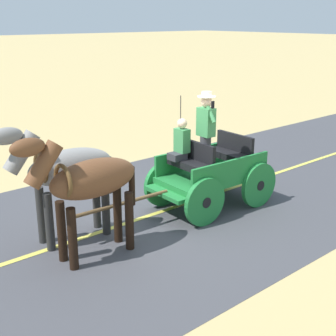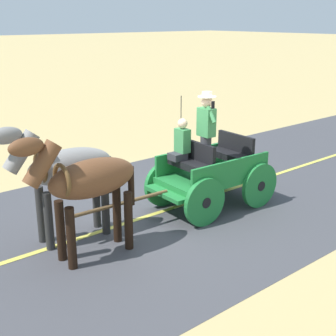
{
  "view_description": "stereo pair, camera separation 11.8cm",
  "coord_description": "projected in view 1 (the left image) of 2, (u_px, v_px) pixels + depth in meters",
  "views": [
    {
      "loc": [
        -6.94,
        5.95,
        3.86
      ],
      "look_at": [
        -0.42,
        0.37,
        1.1
      ],
      "focal_mm": 50.26,
      "sensor_mm": 36.0,
      "label": 1
    },
    {
      "loc": [
        -7.01,
        5.86,
        3.86
      ],
      "look_at": [
        -0.42,
        0.37,
        1.1
      ],
      "focal_mm": 50.26,
      "sensor_mm": 36.0,
      "label": 2
    }
  ],
  "objects": [
    {
      "name": "horse_off_side",
      "position": [
        65.0,
        170.0,
        8.15
      ],
      "size": [
        0.68,
        2.14,
        2.21
      ],
      "color": "gray",
      "rests_on": "ground"
    },
    {
      "name": "horse_near_side",
      "position": [
        88.0,
        182.0,
        7.55
      ],
      "size": [
        0.59,
        2.13,
        2.21
      ],
      "color": "brown",
      "rests_on": "ground"
    },
    {
      "name": "road_surface",
      "position": [
        168.0,
        209.0,
        9.88
      ],
      "size": [
        6.48,
        160.0,
        0.01
      ],
      "primitive_type": "cube",
      "color": "#424247",
      "rests_on": "ground"
    },
    {
      "name": "horse_drawn_carriage",
      "position": [
        209.0,
        170.0,
        9.78
      ],
      "size": [
        1.5,
        4.51,
        2.5
      ],
      "color": "#1E7233",
      "rests_on": "ground"
    },
    {
      "name": "road_centre_stripe",
      "position": [
        168.0,
        209.0,
        9.88
      ],
      "size": [
        0.12,
        160.0,
        0.0
      ],
      "primitive_type": "cube",
      "color": "#DBCC4C",
      "rests_on": "road_surface"
    },
    {
      "name": "ground_plane",
      "position": [
        168.0,
        210.0,
        9.88
      ],
      "size": [
        200.0,
        200.0,
        0.0
      ],
      "primitive_type": "plane",
      "color": "tan"
    }
  ]
}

